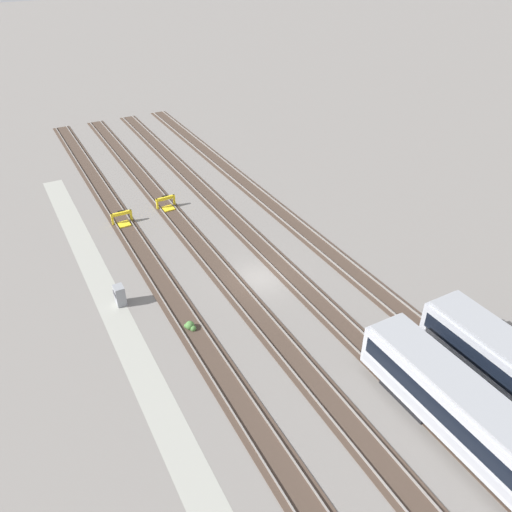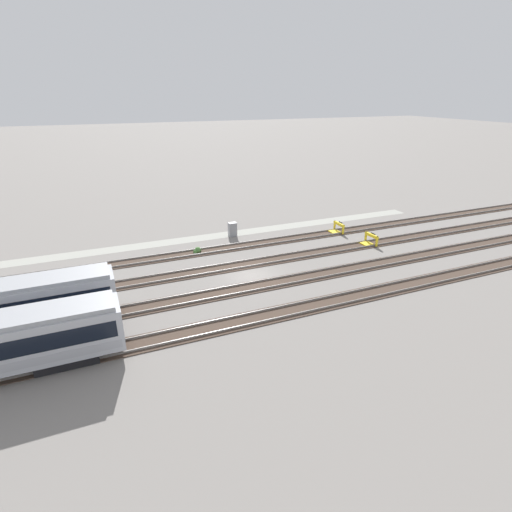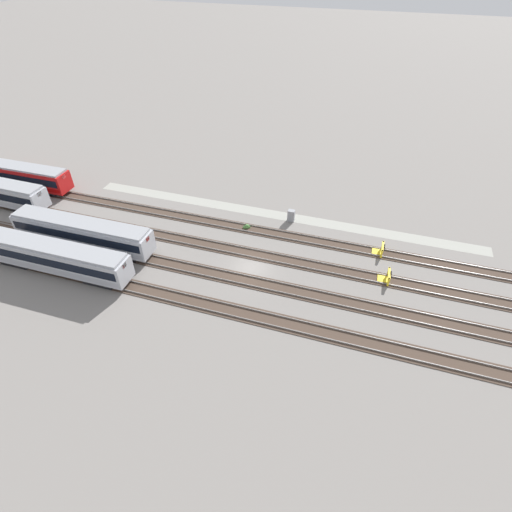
{
  "view_description": "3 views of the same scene",
  "coord_description": "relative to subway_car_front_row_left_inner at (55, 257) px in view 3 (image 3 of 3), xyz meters",
  "views": [
    {
      "loc": [
        28.42,
        -15.8,
        23.65
      ],
      "look_at": [
        -0.58,
        0.0,
        1.8
      ],
      "focal_mm": 35.0,
      "sensor_mm": 36.0,
      "label": 1
    },
    {
      "loc": [
        12.11,
        30.48,
        15.42
      ],
      "look_at": [
        -0.58,
        0.0,
        1.8
      ],
      "focal_mm": 28.0,
      "sensor_mm": 36.0,
      "label": 2
    },
    {
      "loc": [
        -11.08,
        33.11,
        30.17
      ],
      "look_at": [
        -0.58,
        0.0,
        1.8
      ],
      "focal_mm": 28.0,
      "sensor_mm": 36.0,
      "label": 3
    }
  ],
  "objects": [
    {
      "name": "ground_plane",
      "position": [
        -20.61,
        -7.19,
        -2.04
      ],
      "size": [
        400.0,
        400.0,
        0.0
      ],
      "primitive_type": "plane",
      "color": "gray"
    },
    {
      "name": "service_walkway",
      "position": [
        -20.61,
        -18.61,
        -2.04
      ],
      "size": [
        54.0,
        2.0,
        0.01
      ],
      "primitive_type": "cube",
      "color": "#9E9E93",
      "rests_on": "ground"
    },
    {
      "name": "rail_track_nearest",
      "position": [
        -20.61,
        -14.32,
        -2.0
      ],
      "size": [
        90.0,
        2.23,
        0.21
      ],
      "color": "#47382D",
      "rests_on": "ground"
    },
    {
      "name": "rail_track_near_inner",
      "position": [
        -20.61,
        -9.56,
        -2.0
      ],
      "size": [
        90.0,
        2.24,
        0.21
      ],
      "color": "#47382D",
      "rests_on": "ground"
    },
    {
      "name": "rail_track_middle",
      "position": [
        -20.61,
        -4.81,
        -2.0
      ],
      "size": [
        90.0,
        2.24,
        0.21
      ],
      "color": "#47382D",
      "rests_on": "ground"
    },
    {
      "name": "rail_track_far_inner",
      "position": [
        -20.61,
        -0.05,
        -2.0
      ],
      "size": [
        90.0,
        2.23,
        0.21
      ],
      "color": "#47382D",
      "rests_on": "ground"
    },
    {
      "name": "subway_car_front_row_left_inner",
      "position": [
        0.0,
        0.0,
        0.0
      ],
      "size": [
        18.02,
        2.95,
        3.7
      ],
      "color": "#ADAFB7",
      "rests_on": "ground"
    },
    {
      "name": "subway_car_front_row_centre",
      "position": [
        18.81,
        -14.34,
        0.0
      ],
      "size": [
        18.03,
        3.02,
        3.7
      ],
      "color": "#B71414",
      "rests_on": "ground"
    },
    {
      "name": "subway_car_front_row_right_inner",
      "position": [
        0.0,
        -4.85,
        0.0
      ],
      "size": [
        18.02,
        2.94,
        3.7
      ],
      "color": "#ADAFB7",
      "rests_on": "ground"
    },
    {
      "name": "bumper_stop_nearest_track",
      "position": [
        -34.52,
        -14.32,
        -1.53
      ],
      "size": [
        1.34,
        2.0,
        1.22
      ],
      "color": "yellow",
      "rests_on": "ground"
    },
    {
      "name": "bumper_stop_near_inner_track",
      "position": [
        -35.52,
        -9.55,
        -1.53
      ],
      "size": [
        1.38,
        2.01,
        1.22
      ],
      "color": "yellow",
      "rests_on": "ground"
    },
    {
      "name": "electrical_cabinet",
      "position": [
        -22.7,
        -17.88,
        -1.24
      ],
      "size": [
        0.9,
        0.73,
        1.6
      ],
      "color": "gray",
      "rests_on": "ground"
    },
    {
      "name": "weed_clump",
      "position": [
        -17.62,
        -14.39,
        -1.8
      ],
      "size": [
        0.92,
        0.7,
        0.64
      ],
      "color": "#4C7F3D",
      "rests_on": "ground"
    }
  ]
}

